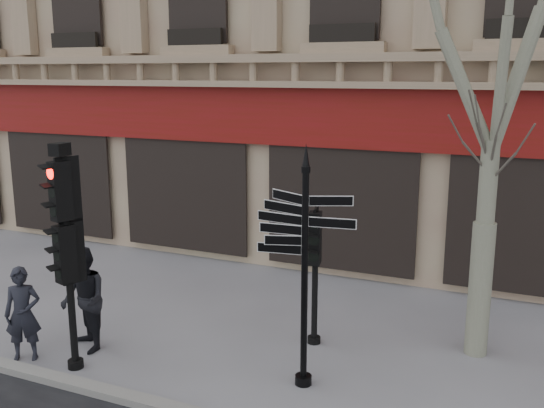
{
  "coord_description": "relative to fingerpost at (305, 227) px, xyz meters",
  "views": [
    {
      "loc": [
        3.89,
        -7.68,
        4.55
      ],
      "look_at": [
        0.24,
        0.6,
        2.58
      ],
      "focal_mm": 40.0,
      "sensor_mm": 36.0,
      "label": 1
    }
  ],
  "objects": [
    {
      "name": "ground",
      "position": [
        -0.99,
        -0.07,
        -2.42
      ],
      "size": [
        80.0,
        80.0,
        0.0
      ],
      "primitive_type": "plane",
      "color": "slate",
      "rests_on": "ground"
    },
    {
      "name": "fingerpost",
      "position": [
        0.0,
        0.0,
        0.0
      ],
      "size": [
        1.55,
        1.55,
        3.61
      ],
      "rotation": [
        0.0,
        0.0,
        -0.03
      ],
      "color": "black",
      "rests_on": "ground"
    },
    {
      "name": "traffic_signal_main",
      "position": [
        -3.47,
        -0.96,
        -0.18
      ],
      "size": [
        0.46,
        0.38,
        3.55
      ],
      "rotation": [
        0.0,
        0.0,
        -0.3
      ],
      "color": "black",
      "rests_on": "ground"
    },
    {
      "name": "traffic_signal_secondary",
      "position": [
        -0.34,
        1.4,
        -0.81
      ],
      "size": [
        0.44,
        0.35,
        2.32
      ],
      "rotation": [
        0.0,
        0.0,
        0.21
      ],
      "color": "black",
      "rests_on": "ground"
    },
    {
      "name": "pedestrian_a",
      "position": [
        -4.41,
        -1.04,
        -1.65
      ],
      "size": [
        0.67,
        0.61,
        1.55
      ],
      "primitive_type": "imported",
      "rotation": [
        0.0,
        0.0,
        0.56
      ],
      "color": "black",
      "rests_on": "ground"
    },
    {
      "name": "pedestrian_b",
      "position": [
        -3.74,
        -0.39,
        -1.54
      ],
      "size": [
        1.08,
        1.02,
        1.77
      ],
      "primitive_type": "imported",
      "rotation": [
        0.0,
        0.0,
        -0.56
      ],
      "color": "black",
      "rests_on": "ground"
    }
  ]
}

